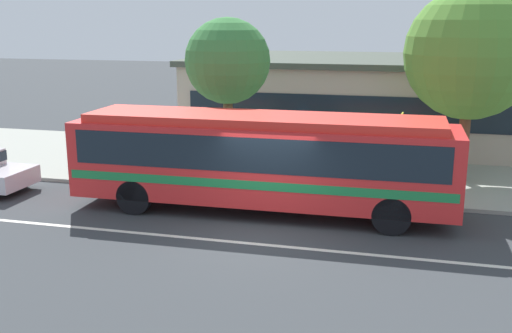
% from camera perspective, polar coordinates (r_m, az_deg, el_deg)
% --- Properties ---
extents(ground_plane, '(120.00, 120.00, 0.00)m').
position_cam_1_polar(ground_plane, '(15.71, 0.63, -6.32)').
color(ground_plane, '#363A3D').
extents(sidewalk_slab, '(60.00, 8.00, 0.12)m').
position_cam_1_polar(sidewalk_slab, '(22.38, 5.00, -0.07)').
color(sidewalk_slab, '#989A8F').
rests_on(sidewalk_slab, ground_plane).
extents(lane_stripe_center, '(56.00, 0.16, 0.01)m').
position_cam_1_polar(lane_stripe_center, '(14.98, -0.11, -7.33)').
color(lane_stripe_center, silver).
rests_on(lane_stripe_center, ground_plane).
extents(transit_bus, '(10.83, 2.61, 2.81)m').
position_cam_1_polar(transit_bus, '(17.00, 0.59, 0.98)').
color(transit_bus, red).
rests_on(transit_bus, ground_plane).
extents(pedestrian_waiting_near_sign, '(0.39, 0.39, 1.71)m').
position_cam_1_polar(pedestrian_waiting_near_sign, '(20.28, 0.73, 1.62)').
color(pedestrian_waiting_near_sign, '#686257').
rests_on(pedestrian_waiting_near_sign, sidewalk_slab).
extents(pedestrian_walking_along_curb, '(0.46, 0.46, 1.70)m').
position_cam_1_polar(pedestrian_walking_along_curb, '(18.64, 14.88, 0.02)').
color(pedestrian_walking_along_curb, slate).
rests_on(pedestrian_walking_along_curb, sidewalk_slab).
extents(bus_stop_sign, '(0.08, 0.44, 2.58)m').
position_cam_1_polar(bus_stop_sign, '(18.50, 13.52, 2.08)').
color(bus_stop_sign, gray).
rests_on(bus_stop_sign, sidewalk_slab).
extents(street_tree_near_stop, '(2.89, 2.89, 5.36)m').
position_cam_1_polar(street_tree_near_stop, '(20.55, -2.72, 9.86)').
color(street_tree_near_stop, brown).
rests_on(street_tree_near_stop, sidewalk_slab).
extents(street_tree_mid_block, '(4.23, 4.23, 6.32)m').
position_cam_1_polar(street_tree_mid_block, '(20.75, 19.66, 9.99)').
color(street_tree_mid_block, brown).
rests_on(street_tree_mid_block, sidewalk_slab).
extents(station_building, '(14.95, 9.16, 3.75)m').
position_cam_1_polar(station_building, '(27.84, 10.17, 6.31)').
color(station_building, '#B4A595').
rests_on(station_building, ground_plane).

